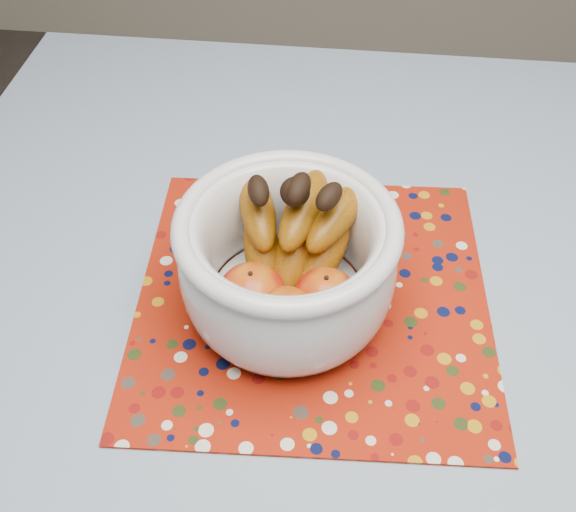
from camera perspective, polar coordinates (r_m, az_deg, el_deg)
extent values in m
cube|color=brown|center=(0.81, 9.26, -9.37)|extent=(1.20, 1.20, 0.04)
cylinder|color=brown|center=(1.50, -13.07, 1.48)|extent=(0.06, 0.06, 0.71)
cube|color=slate|center=(0.79, 9.47, -8.35)|extent=(1.32, 1.32, 0.01)
cube|color=maroon|center=(0.82, 2.11, -3.46)|extent=(0.44, 0.44, 0.00)
cylinder|color=silver|center=(0.80, -0.04, -4.16)|extent=(0.12, 0.12, 0.01)
cylinder|color=silver|center=(0.79, -0.04, -3.60)|extent=(0.18, 0.18, 0.01)
torus|color=silver|center=(0.70, -0.05, 2.58)|extent=(0.24, 0.24, 0.02)
ellipsoid|color=#820506|center=(0.74, -3.09, -3.32)|extent=(0.08, 0.08, 0.07)
ellipsoid|color=#820506|center=(0.74, 3.17, -3.57)|extent=(0.07, 0.07, 0.07)
ellipsoid|color=#820506|center=(0.72, -0.25, -5.35)|extent=(0.07, 0.07, 0.07)
sphere|color=black|center=(0.72, 0.60, 5.46)|extent=(0.03, 0.03, 0.03)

